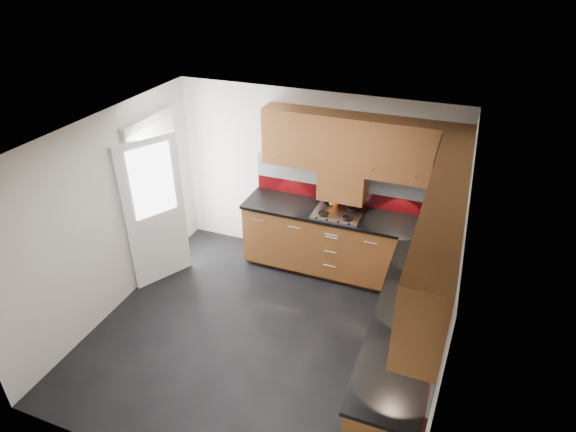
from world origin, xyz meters
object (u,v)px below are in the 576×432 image
at_px(gas_hob, 338,212).
at_px(toaster, 445,220).
at_px(utensil_pot, 334,199).
at_px(food_processor, 430,237).

xyz_separation_m(gas_hob, toaster, (1.30, 0.15, 0.08)).
distance_m(utensil_pot, toaster, 1.41).
relative_size(gas_hob, toaster, 2.13).
bearing_deg(toaster, gas_hob, -173.28).
height_order(gas_hob, utensil_pot, utensil_pot).
relative_size(gas_hob, food_processor, 1.88).
height_order(gas_hob, toaster, toaster).
distance_m(utensil_pot, food_processor, 1.40).
height_order(gas_hob, food_processor, food_processor).
bearing_deg(utensil_pot, toaster, -0.70).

